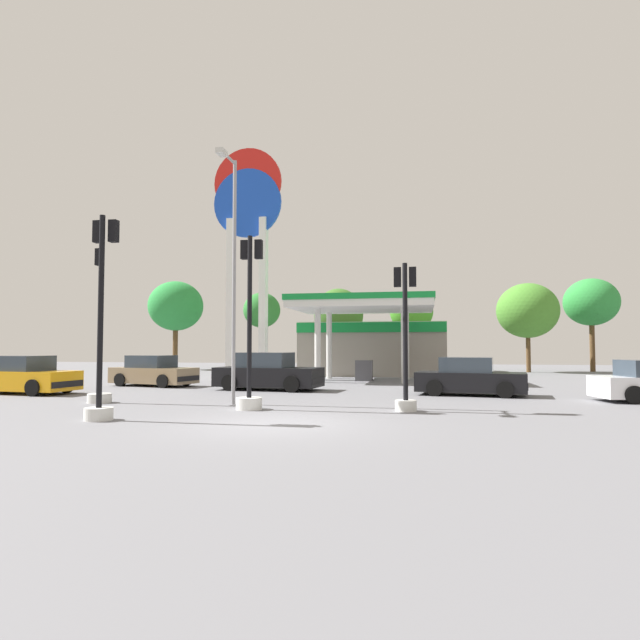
# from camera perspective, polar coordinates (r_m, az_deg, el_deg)

# --- Properties ---
(ground_plane) EXTENTS (90.00, 90.00, 0.00)m
(ground_plane) POSITION_cam_1_polar(r_m,az_deg,el_deg) (13.17, -4.97, -10.88)
(ground_plane) COLOR slate
(ground_plane) RESTS_ON ground
(gas_station) EXTENTS (9.04, 12.41, 4.45)m
(gas_station) POSITION_cam_1_polar(r_m,az_deg,el_deg) (34.41, 5.60, -2.47)
(gas_station) COLOR gray
(gas_station) RESTS_ON ground
(station_pole_sign) EXTENTS (3.99, 0.56, 13.30)m
(station_pole_sign) POSITION_cam_1_polar(r_m,az_deg,el_deg) (31.67, -7.69, 9.32)
(station_pole_sign) COLOR white
(station_pole_sign) RESTS_ON ground
(car_0) EXTENTS (4.23, 2.30, 1.44)m
(car_0) POSITION_cam_1_polar(r_m,az_deg,el_deg) (21.32, 15.56, -5.93)
(car_0) COLOR black
(car_0) RESTS_ON ground
(car_2) EXTENTS (4.26, 2.50, 1.43)m
(car_2) POSITION_cam_1_polar(r_m,az_deg,el_deg) (26.50, -17.21, -5.28)
(car_2) COLOR black
(car_2) RESTS_ON ground
(car_3) EXTENTS (4.62, 2.40, 1.59)m
(car_3) POSITION_cam_1_polar(r_m,az_deg,el_deg) (23.14, -5.51, -5.59)
(car_3) COLOR black
(car_3) RESTS_ON ground
(car_5) EXTENTS (4.30, 2.22, 1.49)m
(car_5) POSITION_cam_1_polar(r_m,az_deg,el_deg) (24.24, -28.83, -5.25)
(car_5) COLOR black
(car_5) RESTS_ON ground
(traffic_signal_0) EXTENTS (0.77, 0.77, 5.24)m
(traffic_signal_0) POSITION_cam_1_polar(r_m,az_deg,el_deg) (19.23, -22.23, -3.67)
(traffic_signal_0) COLOR silver
(traffic_signal_0) RESTS_ON ground
(traffic_signal_1) EXTENTS (0.70, 0.71, 5.20)m
(traffic_signal_1) POSITION_cam_1_polar(r_m,az_deg,el_deg) (14.73, -22.15, -2.28)
(traffic_signal_1) COLOR silver
(traffic_signal_1) RESTS_ON ground
(traffic_signal_2) EXTENTS (0.65, 0.67, 4.26)m
(traffic_signal_2) POSITION_cam_1_polar(r_m,az_deg,el_deg) (15.75, 9.02, -3.17)
(traffic_signal_2) COLOR silver
(traffic_signal_2) RESTS_ON ground
(traffic_signal_3) EXTENTS (0.76, 0.76, 5.14)m
(traffic_signal_3) POSITION_cam_1_polar(r_m,az_deg,el_deg) (16.07, -7.44, -3.35)
(traffic_signal_3) COLOR silver
(traffic_signal_3) RESTS_ON ground
(tree_0) EXTENTS (4.38, 4.38, 7.11)m
(tree_0) POSITION_cam_1_polar(r_m,az_deg,el_deg) (45.11, -15.00, 1.41)
(tree_0) COLOR brown
(tree_0) RESTS_ON ground
(tree_1) EXTENTS (2.90, 2.90, 6.06)m
(tree_1) POSITION_cam_1_polar(r_m,az_deg,el_deg) (42.42, -6.17, 0.99)
(tree_1) COLOR brown
(tree_1) RESTS_ON ground
(tree_2) EXTENTS (3.93, 3.93, 6.45)m
(tree_2) POSITION_cam_1_polar(r_m,az_deg,el_deg) (42.92, 1.98, 0.56)
(tree_2) COLOR brown
(tree_2) RESTS_ON ground
(tree_3) EXTENTS (3.29, 3.29, 6.02)m
(tree_3) POSITION_cam_1_polar(r_m,az_deg,el_deg) (41.99, 9.64, 0.81)
(tree_3) COLOR brown
(tree_3) RESTS_ON ground
(tree_4) EXTENTS (4.33, 4.33, 6.38)m
(tree_4) POSITION_cam_1_polar(r_m,az_deg,el_deg) (41.40, 21.09, 0.92)
(tree_4) COLOR brown
(tree_4) RESTS_ON ground
(tree_5) EXTENTS (3.89, 3.89, 6.86)m
(tree_5) POSITION_cam_1_polar(r_m,az_deg,el_deg) (44.53, 26.75, 1.67)
(tree_5) COLOR brown
(tree_5) RESTS_ON ground
(corner_streetlamp) EXTENTS (0.24, 1.48, 7.90)m
(corner_streetlamp) POSITION_cam_1_polar(r_m,az_deg,el_deg) (17.56, -9.26, 6.48)
(corner_streetlamp) COLOR gray
(corner_streetlamp) RESTS_ON ground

